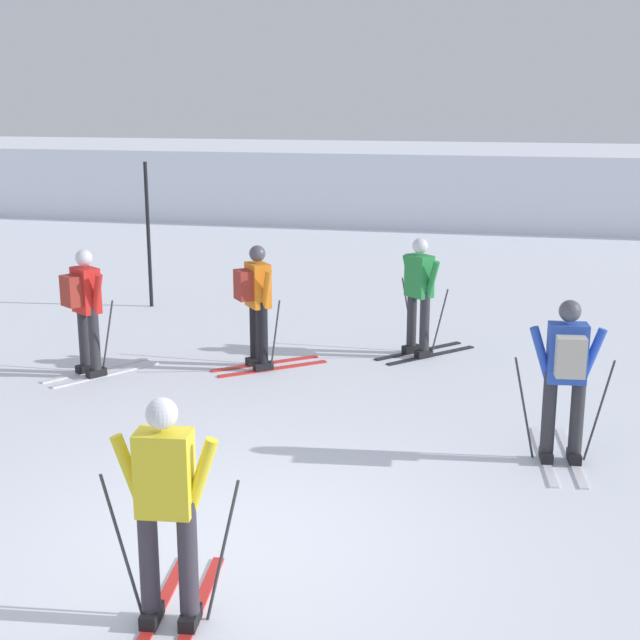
% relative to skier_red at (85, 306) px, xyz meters
% --- Properties ---
extents(ground_plane, '(120.00, 120.00, 0.00)m').
position_rel_skier_red_xyz_m(ground_plane, '(3.30, -3.97, -0.96)').
color(ground_plane, silver).
extents(far_snow_ridge, '(80.00, 6.85, 2.05)m').
position_rel_skier_red_xyz_m(far_snow_ridge, '(3.30, 17.36, 0.07)').
color(far_snow_ridge, silver).
rests_on(far_snow_ridge, ground).
extents(skier_red, '(1.20, 1.53, 1.71)m').
position_rel_skier_red_xyz_m(skier_red, '(0.00, 0.00, 0.00)').
color(skier_red, silver).
rests_on(skier_red, ground).
extents(skier_orange, '(1.48, 1.30, 1.71)m').
position_rel_skier_red_xyz_m(skier_orange, '(2.10, 0.81, -0.00)').
color(skier_orange, red).
rests_on(skier_orange, ground).
extents(skier_yellow, '(1.00, 1.63, 1.71)m').
position_rel_skier_red_xyz_m(skier_yellow, '(3.26, -5.23, -0.04)').
color(skier_yellow, red).
rests_on(skier_yellow, ground).
extents(skier_blue, '(1.00, 1.63, 1.71)m').
position_rel_skier_red_xyz_m(skier_blue, '(6.06, -1.64, 0.00)').
color(skier_blue, silver).
rests_on(skier_blue, ground).
extents(skier_green, '(1.36, 1.43, 1.71)m').
position_rel_skier_red_xyz_m(skier_green, '(4.17, 1.93, -0.04)').
color(skier_green, black).
rests_on(skier_green, ground).
extents(trail_marker_pole, '(0.06, 0.06, 2.54)m').
position_rel_skier_red_xyz_m(trail_marker_pole, '(-0.80, 3.96, 0.31)').
color(trail_marker_pole, black).
rests_on(trail_marker_pole, ground).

